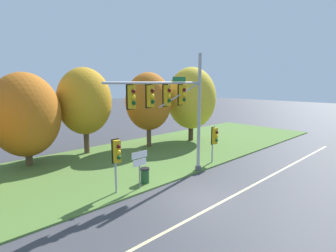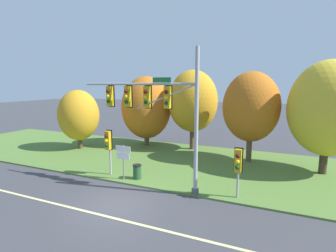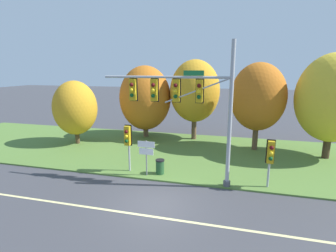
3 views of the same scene
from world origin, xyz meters
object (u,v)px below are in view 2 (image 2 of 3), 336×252
Objects in this scene: tree_behind_signpost at (193,101)px; tree_left_of_mast at (146,108)px; traffic_signal_mast at (156,106)px; tree_nearest_road at (79,115)px; pedestrian_signal_near_kerb at (238,163)px; pedestrian_signal_further_along at (108,143)px; trash_bin at (137,172)px; route_sign_post at (123,156)px; tree_mid_verge at (251,107)px; tree_tall_centre at (328,109)px.

tree_left_of_mast is at bearing -177.05° from tree_behind_signpost.
tree_nearest_road is at bearing 152.95° from traffic_signal_mast.
pedestrian_signal_near_kerb is 8.41m from pedestrian_signal_further_along.
route_sign_post is at bearing -148.32° from trash_bin.
tree_mid_verge is (4.27, 7.67, -0.51)m from traffic_signal_mast.
route_sign_post is 1.36m from trash_bin.
pedestrian_signal_near_kerb is at bearing -87.67° from tree_mid_verge.
tree_behind_signpost reaches higher than pedestrian_signal_near_kerb.
traffic_signal_mast is at bearing -27.05° from tree_nearest_road.
route_sign_post reaches higher than trash_bin.
tree_mid_verge is 9.96m from trash_bin.
tree_left_of_mast is 0.93× the size of tree_behind_signpost.
route_sign_post is 9.96m from tree_nearest_road.
route_sign_post is at bearing 173.51° from traffic_signal_mast.
tree_nearest_road is 10.66m from tree_behind_signpost.
pedestrian_signal_further_along reaches higher than trash_bin.
pedestrian_signal_near_kerb is 7.75m from tree_mid_verge.
tree_nearest_road is (-8.31, 5.24, 1.63)m from route_sign_post.
route_sign_post is 0.31× the size of tree_behind_signpost.
tree_left_of_mast reaches higher than pedestrian_signal_near_kerb.
tree_tall_centre is at bearing -15.65° from tree_behind_signpost.
tree_nearest_road is 0.75× the size of tree_behind_signpost.
tree_behind_signpost is 1.05× the size of tree_mid_verge.
pedestrian_signal_further_along is 0.42× the size of tree_behind_signpost.
tree_mid_verge is 5.06m from tree_tall_centre.
pedestrian_signal_near_kerb is at bearing -125.86° from tree_tall_centre.
tree_nearest_road is at bearing -157.05° from tree_behind_signpost.
tree_behind_signpost is at bearing 73.20° from pedestrian_signal_further_along.
pedestrian_signal_near_kerb is 1.23× the size of route_sign_post.
route_sign_post is at bearing -32.24° from tree_nearest_road.
tree_left_of_mast is at bearing 121.58° from traffic_signal_mast.
pedestrian_signal_near_kerb reaches higher than trash_bin.
tree_mid_verge is at bearing -20.33° from tree_behind_signpost.
traffic_signal_mast reaches higher than pedestrian_signal_near_kerb.
traffic_signal_mast is 1.17× the size of tree_left_of_mast.
trash_bin is (-6.05, -6.93, -3.82)m from tree_mid_verge.
pedestrian_signal_further_along is 3.29× the size of trash_bin.
pedestrian_signal_further_along is at bearing -106.80° from tree_behind_signpost.
tree_nearest_road is (-15.40, 5.24, 1.21)m from pedestrian_signal_near_kerb.
pedestrian_signal_near_kerb is 0.50× the size of tree_nearest_road.
tree_mid_verge is 7.52× the size of trash_bin.
pedestrian_signal_further_along is at bearing 168.09° from route_sign_post.
tree_nearest_road is at bearing -171.94° from tree_mid_verge.
pedestrian_signal_further_along is 14.64m from tree_tall_centre.
route_sign_post is 0.32× the size of tree_mid_verge.
pedestrian_signal_further_along is 0.40× the size of tree_tall_centre.
route_sign_post is (-2.51, 0.29, -3.27)m from traffic_signal_mast.
route_sign_post is (-7.08, -0.00, -0.42)m from pedestrian_signal_near_kerb.
pedestrian_signal_further_along reaches higher than pedestrian_signal_near_kerb.
pedestrian_signal_near_kerb is 13.91m from tree_left_of_mast.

